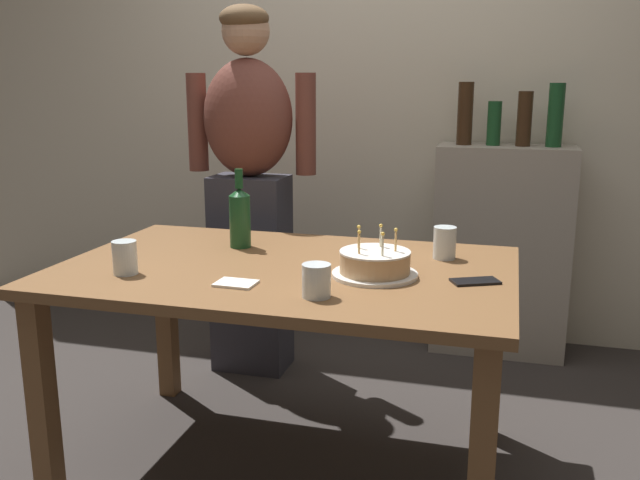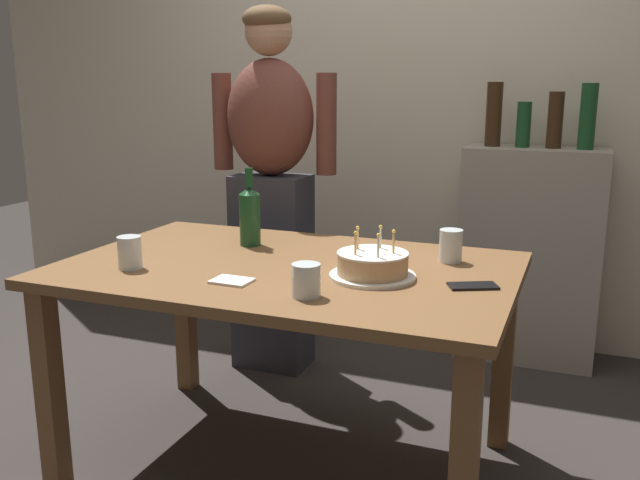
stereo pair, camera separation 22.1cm
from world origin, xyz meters
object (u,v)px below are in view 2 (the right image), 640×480
(water_glass_far, at_px, (451,246))
(napkin_stack, at_px, (232,281))
(birthday_cake, at_px, (373,266))
(person_man_bearded, at_px, (271,185))
(water_glass_side, at_px, (130,253))
(cell_phone, at_px, (473,286))
(wine_bottle, at_px, (250,215))
(water_glass_near, at_px, (306,280))

(water_glass_far, height_order, napkin_stack, water_glass_far)
(birthday_cake, distance_m, person_man_bearded, 1.12)
(water_glass_side, bearing_deg, birthday_cake, 13.79)
(birthday_cake, xyz_separation_m, cell_phone, (0.31, 0.01, -0.04))
(birthday_cake, relative_size, napkin_stack, 2.26)
(water_glass_far, relative_size, wine_bottle, 0.38)
(wine_bottle, height_order, cell_phone, wine_bottle)
(wine_bottle, bearing_deg, napkin_stack, -69.56)
(water_glass_near, bearing_deg, wine_bottle, 131.01)
(water_glass_side, distance_m, wine_bottle, 0.49)
(water_glass_near, bearing_deg, birthday_cake, 64.89)
(water_glass_far, xyz_separation_m, cell_phone, (0.12, -0.27, -0.05))
(water_glass_near, xyz_separation_m, wine_bottle, (-0.44, 0.50, 0.07))
(water_glass_side, height_order, wine_bottle, wine_bottle)
(birthday_cake, xyz_separation_m, napkin_stack, (-0.39, -0.20, -0.04))
(water_glass_near, xyz_separation_m, cell_phone, (0.43, 0.27, -0.04))
(person_man_bearded, bearing_deg, water_glass_near, 120.03)
(water_glass_far, bearing_deg, cell_phone, -65.75)
(water_glass_far, distance_m, napkin_stack, 0.76)
(water_glass_near, relative_size, water_glass_far, 0.86)
(water_glass_far, distance_m, wine_bottle, 0.75)
(person_man_bearded, bearing_deg, birthday_cake, 131.90)
(water_glass_near, relative_size, wine_bottle, 0.33)
(water_glass_far, xyz_separation_m, napkin_stack, (-0.58, -0.49, -0.05))
(birthday_cake, bearing_deg, water_glass_far, 56.16)
(wine_bottle, bearing_deg, birthday_cake, -24.10)
(person_man_bearded, bearing_deg, cell_phone, 142.24)
(water_glass_far, bearing_deg, napkin_stack, -139.80)
(water_glass_far, relative_size, cell_phone, 0.78)
(wine_bottle, distance_m, person_man_bearded, 0.61)
(water_glass_near, distance_m, wine_bottle, 0.67)
(birthday_cake, height_order, water_glass_near, birthday_cake)
(birthday_cake, xyz_separation_m, water_glass_far, (0.19, 0.28, 0.02))
(water_glass_far, xyz_separation_m, wine_bottle, (-0.74, -0.03, 0.06))
(wine_bottle, xyz_separation_m, person_man_bearded, (-0.19, 0.58, 0.02))
(napkin_stack, bearing_deg, person_man_bearded, 109.14)
(birthday_cake, height_order, cell_phone, birthday_cake)
(napkin_stack, xyz_separation_m, person_man_bearded, (-0.36, 1.04, 0.13))
(birthday_cake, distance_m, wine_bottle, 0.61)
(water_glass_near, xyz_separation_m, water_glass_far, (0.31, 0.54, 0.01))
(water_glass_side, distance_m, person_man_bearded, 1.02)
(birthday_cake, relative_size, person_man_bearded, 0.16)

